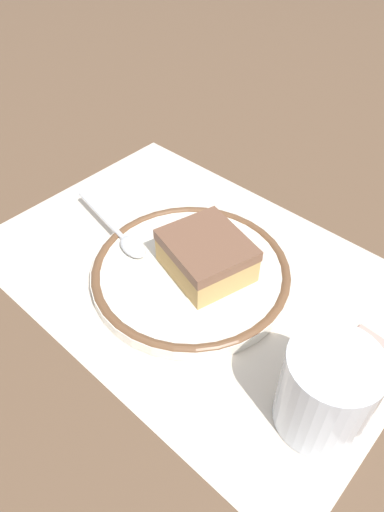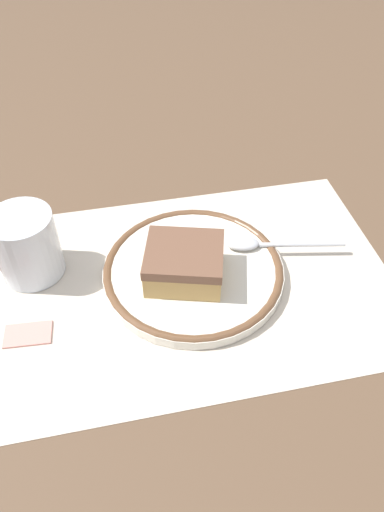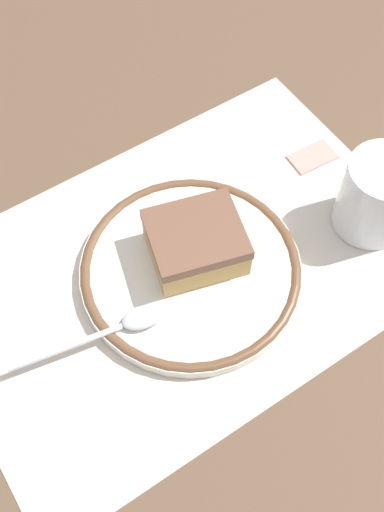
% 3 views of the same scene
% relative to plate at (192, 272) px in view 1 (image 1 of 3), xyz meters
% --- Properties ---
extents(ground_plane, '(2.40, 2.40, 0.00)m').
position_rel_plate_xyz_m(ground_plane, '(-0.00, 0.01, -0.01)').
color(ground_plane, brown).
extents(placemat, '(0.46, 0.32, 0.00)m').
position_rel_plate_xyz_m(placemat, '(-0.00, 0.01, -0.01)').
color(placemat, beige).
rests_on(placemat, ground_plane).
extents(plate, '(0.21, 0.21, 0.02)m').
position_rel_plate_xyz_m(plate, '(0.00, 0.00, 0.00)').
color(plate, silver).
rests_on(plate, placemat).
extents(cake_slice, '(0.10, 0.10, 0.04)m').
position_rel_plate_xyz_m(cake_slice, '(0.01, 0.01, 0.03)').
color(cake_slice, tan).
rests_on(cake_slice, plate).
extents(spoon, '(0.15, 0.04, 0.01)m').
position_rel_plate_xyz_m(spoon, '(-0.09, -0.02, 0.01)').
color(spoon, silver).
rests_on(spoon, plate).
extents(cup, '(0.07, 0.07, 0.08)m').
position_rel_plate_xyz_m(cup, '(0.18, -0.05, 0.03)').
color(cup, silver).
rests_on(cup, placemat).
extents(sugar_packet, '(0.05, 0.03, 0.01)m').
position_rel_plate_xyz_m(sugar_packet, '(0.19, 0.05, -0.00)').
color(sugar_packet, '#E5998C').
rests_on(sugar_packet, placemat).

